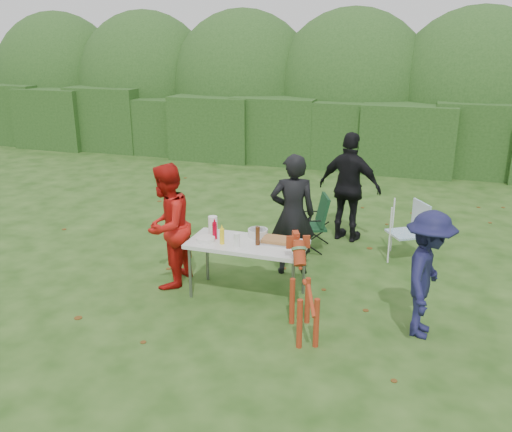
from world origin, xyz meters
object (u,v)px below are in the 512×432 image
(ketchup_bottle, at_px, (215,231))
(lawn_chair, at_px, (406,231))
(child, at_px, (427,275))
(paper_towel_roll, at_px, (213,226))
(dog, at_px, (304,295))
(person_red_jacket, at_px, (167,226))
(beer_bottle, at_px, (258,236))
(mustard_bottle, at_px, (222,236))
(person_black_puffy, at_px, (350,187))
(camping_chair, at_px, (309,223))
(folding_table, at_px, (247,246))
(person_cook, at_px, (293,215))

(ketchup_bottle, bearing_deg, lawn_chair, 39.79)
(child, distance_m, paper_towel_roll, 2.74)
(lawn_chair, xyz_separation_m, paper_towel_roll, (-2.38, -1.80, 0.42))
(dog, bearing_deg, ketchup_bottle, 38.72)
(person_red_jacket, relative_size, beer_bottle, 6.99)
(mustard_bottle, bearing_deg, person_red_jacket, 170.75)
(person_black_puffy, xyz_separation_m, paper_towel_roll, (-1.41, -2.35, -0.03))
(child, bearing_deg, camping_chair, 47.67)
(folding_table, xyz_separation_m, dog, (0.92, -0.72, -0.19))
(camping_chair, distance_m, mustard_bottle, 2.09)
(lawn_chair, height_order, beer_bottle, beer_bottle)
(dog, bearing_deg, beer_bottle, 24.71)
(paper_towel_roll, bearing_deg, person_black_puffy, 58.95)
(folding_table, xyz_separation_m, child, (2.20, -0.28, 0.04))
(person_cook, distance_m, person_red_jacket, 1.73)
(person_black_puffy, height_order, dog, person_black_puffy)
(mustard_bottle, height_order, ketchup_bottle, ketchup_bottle)
(person_cook, distance_m, lawn_chair, 1.87)
(dog, xyz_separation_m, lawn_chair, (0.94, 2.64, -0.05))
(person_red_jacket, height_order, person_black_puffy, person_black_puffy)
(dog, xyz_separation_m, mustard_bottle, (-1.21, 0.58, 0.34))
(folding_table, distance_m, mustard_bottle, 0.35)
(beer_bottle, relative_size, paper_towel_roll, 0.92)
(folding_table, xyz_separation_m, person_cook, (0.36, 0.90, 0.18))
(paper_towel_roll, bearing_deg, child, -8.12)
(person_cook, height_order, mustard_bottle, person_cook)
(child, distance_m, camping_chair, 2.75)
(camping_chair, bearing_deg, ketchup_bottle, 42.69)
(dog, relative_size, ketchup_bottle, 4.75)
(camping_chair, xyz_separation_m, lawn_chair, (1.46, 0.12, -0.01))
(person_red_jacket, bearing_deg, ketchup_bottle, 90.09)
(folding_table, xyz_separation_m, ketchup_bottle, (-0.44, -0.01, 0.16))
(ketchup_bottle, bearing_deg, folding_table, 0.69)
(mustard_bottle, bearing_deg, folding_table, 26.52)
(person_red_jacket, xyz_separation_m, lawn_chair, (2.99, 1.92, -0.39))
(paper_towel_roll, bearing_deg, dog, -30.14)
(folding_table, height_order, camping_chair, camping_chair)
(child, height_order, dog, child)
(child, relative_size, ketchup_bottle, 6.65)
(mustard_bottle, distance_m, paper_towel_roll, 0.34)
(folding_table, relative_size, camping_chair, 1.66)
(child, bearing_deg, beer_bottle, 89.82)
(folding_table, distance_m, beer_bottle, 0.23)
(paper_towel_roll, bearing_deg, person_red_jacket, -169.32)
(camping_chair, relative_size, lawn_chair, 1.01)
(folding_table, height_order, dog, dog)
(lawn_chair, relative_size, mustard_bottle, 4.45)
(folding_table, height_order, ketchup_bottle, ketchup_bottle)
(person_cook, distance_m, mustard_bottle, 1.22)
(dog, bearing_deg, person_red_jacket, 47.17)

